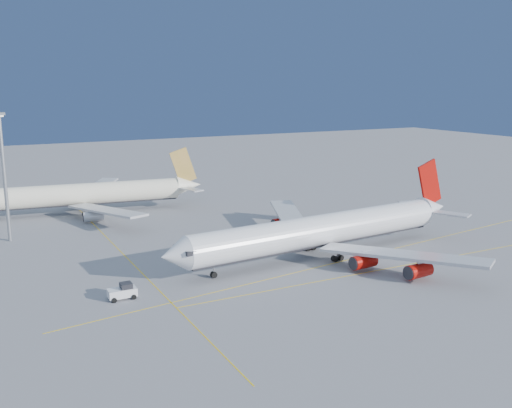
% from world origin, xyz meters
% --- Properties ---
extents(ground, '(500.00, 500.00, 0.00)m').
position_xyz_m(ground, '(0.00, 0.00, 0.00)').
color(ground, slate).
rests_on(ground, ground).
extents(taxiway_lines, '(118.86, 140.00, 0.02)m').
position_xyz_m(taxiway_lines, '(-14.71, 6.34, 0.01)').
color(taxiway_lines, yellow).
rests_on(taxiway_lines, ground).
extents(airliner_virgin, '(70.12, 62.73, 17.29)m').
position_xyz_m(airliner_virgin, '(-4.23, -1.60, 5.21)').
color(airliner_virgin, white).
rests_on(airliner_virgin, ground).
extents(airliner_etihad, '(62.95, 57.78, 16.43)m').
position_xyz_m(airliner_etihad, '(-38.71, 59.54, 5.00)').
color(airliner_etihad, '#F0E8CC').
rests_on(airliner_etihad, ground).
extents(pushback_tug, '(4.48, 2.77, 2.51)m').
position_xyz_m(pushback_tug, '(-46.19, -6.34, 1.16)').
color(pushback_tug, white).
rests_on(pushback_tug, ground).
extents(light_mast, '(2.39, 2.39, 27.70)m').
position_xyz_m(light_mast, '(-59.30, 38.85, 16.35)').
color(light_mast, gray).
rests_on(light_mast, ground).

